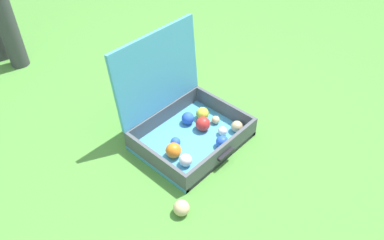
% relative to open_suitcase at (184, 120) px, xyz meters
% --- Properties ---
extents(ground_plane, '(16.00, 16.00, 0.00)m').
position_rel_open_suitcase_xyz_m(ground_plane, '(0.05, -0.10, -0.12)').
color(ground_plane, '#4C8C38').
extents(open_suitcase, '(0.55, 0.52, 0.56)m').
position_rel_open_suitcase_xyz_m(open_suitcase, '(0.00, 0.00, 0.00)').
color(open_suitcase, '#4799C6').
rests_on(open_suitcase, ground).
extents(stray_ball_on_grass, '(0.07, 0.07, 0.07)m').
position_rel_open_suitcase_xyz_m(stray_ball_on_grass, '(-0.37, -0.34, -0.08)').
color(stray_ball_on_grass, '#D1B784').
rests_on(stray_ball_on_grass, ground).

